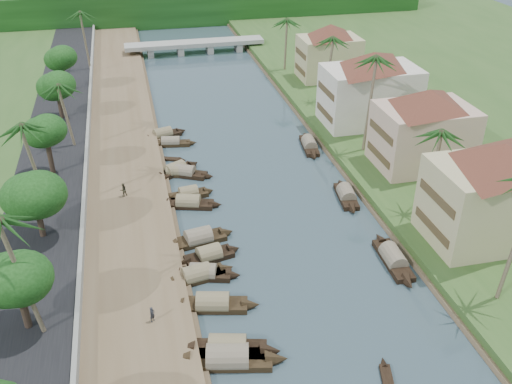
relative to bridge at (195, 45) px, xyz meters
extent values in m
plane|color=#34474E|center=(0.00, -72.00, -1.72)|extent=(220.00, 220.00, 0.00)
cube|color=brown|center=(-16.00, -52.00, -1.32)|extent=(10.00, 180.00, 0.80)
cube|color=#305220|center=(19.00, -52.00, -1.12)|extent=(16.00, 180.00, 1.20)
cube|color=black|center=(-24.50, -52.00, -1.02)|extent=(8.00, 180.00, 1.40)
cube|color=gray|center=(-20.20, -52.00, -0.37)|extent=(0.40, 180.00, 1.10)
cube|color=#12360E|center=(0.00, 23.00, 2.28)|extent=(120.00, 4.00, 8.00)
cube|color=#12360E|center=(0.00, 28.00, 2.28)|extent=(120.00, 4.00, 8.00)
cube|color=#12360E|center=(0.00, 33.00, 2.28)|extent=(120.00, 4.00, 8.00)
cube|color=#98978E|center=(0.00, 0.00, 0.28)|extent=(28.00, 4.00, 0.80)
cube|color=#98978E|center=(-9.00, 0.00, -0.82)|extent=(1.20, 3.50, 1.80)
cube|color=#98978E|center=(-3.00, 0.00, -0.82)|extent=(1.20, 3.50, 1.80)
cube|color=#98978E|center=(3.00, 0.00, -0.82)|extent=(1.20, 3.50, 1.80)
cube|color=#98978E|center=(9.00, 0.00, -0.82)|extent=(1.20, 3.50, 1.80)
cube|color=tan|center=(19.00, -74.00, 3.48)|extent=(12.00, 8.00, 8.00)
pyramid|color=brown|center=(19.00, -74.00, 8.58)|extent=(14.85, 14.85, 2.20)
cube|color=#4D3C24|center=(12.95, -74.00, 1.48)|extent=(0.10, 6.40, 0.90)
cube|color=#4D3C24|center=(12.95, -74.00, 4.68)|extent=(0.10, 6.40, 0.90)
cube|color=tan|center=(20.00, -58.00, 3.23)|extent=(11.00, 8.00, 7.50)
pyramid|color=brown|center=(20.00, -58.00, 8.08)|extent=(14.11, 14.11, 2.20)
cube|color=#4D3C24|center=(14.45, -58.00, 1.35)|extent=(0.10, 6.40, 0.90)
cube|color=#4D3C24|center=(14.45, -58.00, 4.35)|extent=(0.10, 6.40, 0.90)
cube|color=silver|center=(19.00, -44.00, 3.48)|extent=(13.00, 8.00, 8.00)
pyramid|color=brown|center=(19.00, -44.00, 8.58)|extent=(15.59, 15.59, 2.20)
cube|color=#4D3C24|center=(12.45, -44.00, 1.48)|extent=(0.10, 6.40, 0.90)
cube|color=#4D3C24|center=(12.45, -44.00, 4.68)|extent=(0.10, 6.40, 0.90)
cube|color=tan|center=(20.00, -24.00, 2.98)|extent=(10.00, 7.00, 7.00)
pyramid|color=brown|center=(20.00, -24.00, 7.58)|extent=(12.62, 12.62, 2.20)
cube|color=#4D3C24|center=(14.95, -24.00, 1.23)|extent=(0.10, 5.60, 0.90)
cube|color=#4D3C24|center=(14.95, -24.00, 4.03)|extent=(0.10, 5.60, 0.90)
cube|color=black|center=(-8.93, -83.52, -1.52)|extent=(7.17, 3.55, 0.70)
cone|color=black|center=(-5.20, -84.33, -1.44)|extent=(2.33, 2.30, 2.15)
cone|color=black|center=(-12.67, -82.72, -1.44)|extent=(2.33, 2.30, 2.15)
cylinder|color=gray|center=(-8.93, -83.52, -1.14)|extent=(5.60, 3.29, 2.23)
cube|color=black|center=(-8.77, -82.58, -1.52)|extent=(6.54, 3.68, 0.70)
cone|color=black|center=(-5.44, -83.44, -1.44)|extent=(2.25, 2.37, 2.18)
cone|color=black|center=(-12.10, -81.73, -1.44)|extent=(2.25, 2.37, 2.18)
cylinder|color=#817152|center=(-8.77, -82.58, -1.14)|extent=(5.15, 3.40, 2.29)
cube|color=black|center=(-9.01, -77.00, -1.52)|extent=(6.27, 3.21, 0.70)
cone|color=black|center=(-5.77, -77.77, -1.44)|extent=(2.06, 2.04, 1.88)
cone|color=black|center=(-12.26, -76.23, -1.44)|extent=(2.06, 2.04, 1.88)
cylinder|color=#817152|center=(-9.01, -77.00, -1.14)|extent=(4.91, 2.96, 1.95)
cube|color=black|center=(-9.21, -72.55, -1.52)|extent=(5.46, 3.07, 0.70)
cone|color=black|center=(-6.44, -73.37, -1.44)|extent=(1.86, 1.86, 1.66)
cone|color=black|center=(-11.98, -71.73, -1.44)|extent=(1.86, 1.86, 1.66)
cylinder|color=gray|center=(-9.21, -72.55, -1.14)|extent=(4.30, 2.78, 1.73)
cube|color=black|center=(-9.82, -72.80, -1.52)|extent=(5.61, 2.79, 0.70)
cone|color=black|center=(-6.89, -72.24, -1.44)|extent=(1.83, 1.90, 1.81)
cone|color=black|center=(-12.75, -73.35, -1.44)|extent=(1.83, 1.90, 1.81)
cylinder|color=#817152|center=(-9.82, -72.80, -1.14)|extent=(4.38, 2.62, 1.89)
cube|color=black|center=(-8.21, -69.92, -1.52)|extent=(5.03, 2.81, 0.70)
cone|color=black|center=(-5.63, -69.35, -1.44)|extent=(1.73, 1.91, 1.80)
cone|color=black|center=(-10.79, -70.48, -1.44)|extent=(1.73, 1.91, 1.80)
cylinder|color=#817152|center=(-8.21, -69.92, -1.14)|extent=(3.95, 2.64, 1.90)
cube|color=black|center=(-8.81, -66.85, -1.52)|extent=(5.82, 2.99, 0.70)
cone|color=black|center=(-5.79, -66.28, -1.44)|extent=(1.93, 2.06, 1.96)
cone|color=black|center=(-11.84, -67.43, -1.44)|extent=(1.93, 2.06, 1.96)
cylinder|color=gray|center=(-8.81, -66.85, -1.14)|extent=(4.55, 2.82, 2.07)
cube|color=black|center=(-8.92, -59.60, -1.52)|extent=(5.81, 3.27, 0.70)
cone|color=black|center=(-5.97, -60.48, -1.44)|extent=(1.98, 1.96, 1.75)
cone|color=black|center=(-11.87, -58.71, -1.44)|extent=(1.98, 1.96, 1.75)
cylinder|color=#817152|center=(-8.92, -59.60, -1.14)|extent=(4.58, 2.96, 1.82)
cube|color=black|center=(-8.66, -57.60, -1.52)|extent=(4.60, 2.23, 0.70)
cone|color=black|center=(-6.23, -57.26, -1.44)|extent=(1.49, 1.65, 1.62)
cone|color=black|center=(-11.09, -57.93, -1.44)|extent=(1.49, 1.65, 1.62)
cylinder|color=#817152|center=(-8.66, -57.60, -1.14)|extent=(3.58, 2.16, 1.71)
cube|color=black|center=(-8.52, -52.17, -1.52)|extent=(5.73, 4.05, 0.70)
cone|color=black|center=(-5.77, -53.60, -1.44)|extent=(2.10, 2.06, 1.68)
cone|color=black|center=(-11.28, -50.74, -1.44)|extent=(2.10, 2.06, 1.68)
cylinder|color=gray|center=(-8.52, -52.17, -1.14)|extent=(4.59, 3.50, 1.73)
cube|color=black|center=(-9.52, -51.87, -1.52)|extent=(5.04, 2.61, 0.70)
cone|color=black|center=(-6.91, -52.46, -1.44)|extent=(1.67, 1.69, 1.57)
cone|color=black|center=(-12.12, -51.27, -1.44)|extent=(1.67, 1.69, 1.57)
cylinder|color=#817152|center=(-9.52, -51.87, -1.14)|extent=(3.95, 2.42, 1.64)
cube|color=black|center=(-9.51, -51.35, -1.52)|extent=(5.34, 4.09, 0.70)
cone|color=black|center=(-7.03, -49.93, -1.44)|extent=(2.08, 2.12, 1.75)
cone|color=black|center=(-11.99, -52.77, -1.44)|extent=(2.08, 2.12, 1.75)
cylinder|color=#817152|center=(-9.51, -51.35, -1.14)|extent=(4.32, 3.54, 1.83)
cube|color=black|center=(-9.26, -43.05, -1.52)|extent=(5.40, 2.32, 0.70)
cone|color=black|center=(-6.40, -43.55, -1.44)|extent=(1.68, 1.54, 1.48)
cone|color=black|center=(-12.12, -42.56, -1.44)|extent=(1.68, 1.54, 1.48)
cylinder|color=gray|center=(-9.26, -43.05, -1.14)|extent=(4.19, 2.17, 1.51)
cube|color=black|center=(-10.07, -40.14, -1.52)|extent=(5.44, 3.17, 0.70)
cone|color=black|center=(-7.33, -39.27, -1.44)|extent=(1.88, 1.90, 1.68)
cone|color=black|center=(-12.81, -41.01, -1.44)|extent=(1.88, 1.90, 1.68)
cylinder|color=#817152|center=(-10.07, -40.14, -1.14)|extent=(4.30, 2.86, 1.75)
cube|color=black|center=(9.05, -74.56, -1.52)|extent=(2.13, 6.61, 0.70)
cone|color=black|center=(9.20, -70.93, -1.44)|extent=(1.75, 1.92, 1.88)
cone|color=black|center=(8.90, -78.18, -1.44)|extent=(1.75, 1.92, 1.88)
cylinder|color=gray|center=(9.05, -74.56, -1.14)|extent=(2.14, 5.07, 1.93)
cube|color=black|center=(9.03, -62.01, -1.52)|extent=(2.48, 5.80, 0.70)
cone|color=black|center=(9.43, -58.92, -1.44)|extent=(1.80, 1.80, 1.78)
cone|color=black|center=(8.64, -65.11, -1.44)|extent=(1.80, 1.80, 1.78)
cylinder|color=gray|center=(9.03, -62.01, -1.14)|extent=(2.38, 4.49, 1.85)
cube|color=black|center=(9.03, -48.06, -1.52)|extent=(2.45, 6.26, 0.70)
cone|color=black|center=(9.43, -44.70, -1.44)|extent=(1.76, 1.90, 1.77)
cone|color=black|center=(8.63, -51.42, -1.44)|extent=(1.76, 1.90, 1.77)
cylinder|color=gray|center=(9.03, -48.06, -1.14)|extent=(2.35, 4.84, 1.81)
cone|color=black|center=(2.80, -86.36, -1.62)|extent=(1.08, 1.30, 0.82)
cube|color=black|center=(-10.29, -77.08, -1.62)|extent=(3.23, 0.89, 0.35)
cone|color=black|center=(-8.49, -77.18, -1.62)|extent=(0.84, 0.75, 0.71)
cone|color=black|center=(-12.09, -76.98, -1.62)|extent=(0.84, 0.75, 0.71)
cube|color=black|center=(-10.34, -47.28, -1.62)|extent=(4.01, 2.12, 0.35)
cone|color=black|center=(-8.24, -48.05, -1.62)|extent=(1.21, 1.09, 0.80)
cone|color=black|center=(-12.44, -46.51, -1.62)|extent=(1.21, 1.09, 0.80)
cylinder|color=#766A4F|center=(16.00, -67.95, 4.08)|extent=(0.49, 0.36, 9.21)
sphere|color=#1D4B19|center=(16.00, -67.95, 8.50)|extent=(3.20, 3.20, 3.20)
cylinder|color=#766A4F|center=(15.00, -52.59, 5.69)|extent=(0.93, 0.36, 12.43)
sphere|color=#1D4B19|center=(15.00, -52.59, 11.65)|extent=(3.20, 3.20, 3.20)
cylinder|color=#766A4F|center=(16.00, -34.39, 4.43)|extent=(1.30, 0.36, 9.90)
sphere|color=#1D4B19|center=(16.00, -34.39, 9.19)|extent=(3.20, 3.20, 3.20)
cylinder|color=#766A4F|center=(-23.00, -78.27, 5.11)|extent=(1.66, 0.36, 10.83)
sphere|color=#1D4B19|center=(-23.00, -78.27, 10.33)|extent=(3.20, 3.20, 3.20)
cylinder|color=#766A4F|center=(-24.00, -59.19, 4.69)|extent=(1.52, 0.36, 10.01)
sphere|color=#1D4B19|center=(-24.00, -59.19, 9.51)|extent=(3.20, 3.20, 3.20)
cylinder|color=#766A4F|center=(-22.00, -43.02, 3.87)|extent=(1.19, 0.36, 8.38)
sphere|color=#1D4B19|center=(-22.00, -43.02, 7.90)|extent=(3.20, 3.20, 3.20)
cylinder|color=#766A4F|center=(14.00, -17.86, 3.95)|extent=(0.59, 0.36, 8.95)
sphere|color=#1D4B19|center=(14.00, -17.86, 8.24)|extent=(3.20, 3.20, 3.20)
cylinder|color=#766A4F|center=(-20.50, -10.05, 4.73)|extent=(0.77, 0.36, 10.12)
sphere|color=#1D4B19|center=(-20.50, -10.05, 9.58)|extent=(3.20, 3.20, 3.20)
cylinder|color=#3F2F24|center=(-24.00, -77.38, 1.30)|extent=(0.60, 0.60, 3.32)
ellipsoid|color=#12360E|center=(-24.00, -77.38, 4.47)|extent=(4.97, 4.97, 4.09)
cylinder|color=#3F2F24|center=(-24.00, -64.17, 1.24)|extent=(0.60, 0.60, 3.19)
ellipsoid|color=#12360E|center=(-24.00, -64.17, 4.29)|extent=(5.48, 5.48, 4.51)
cylinder|color=#3F2F24|center=(-24.00, -50.51, 1.51)|extent=(0.60, 0.60, 3.75)
ellipsoid|color=#12360E|center=(-24.00, -50.51, 5.10)|extent=(4.42, 4.42, 3.63)
cylinder|color=#3F2F24|center=(-24.00, -32.84, 1.30)|extent=(0.60, 0.60, 3.32)
ellipsoid|color=#12360E|center=(-24.00, -32.84, 4.48)|extent=(4.77, 4.77, 3.92)
cylinder|color=#3F2F24|center=(-24.00, -21.20, 1.49)|extent=(0.60, 0.60, 3.71)
ellipsoid|color=#12360E|center=(-24.00, -21.20, 5.04)|extent=(4.47, 4.47, 3.67)
cylinder|color=#3F2F24|center=(24.00, -42.60, 1.13)|extent=(0.60, 0.60, 3.39)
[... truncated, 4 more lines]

